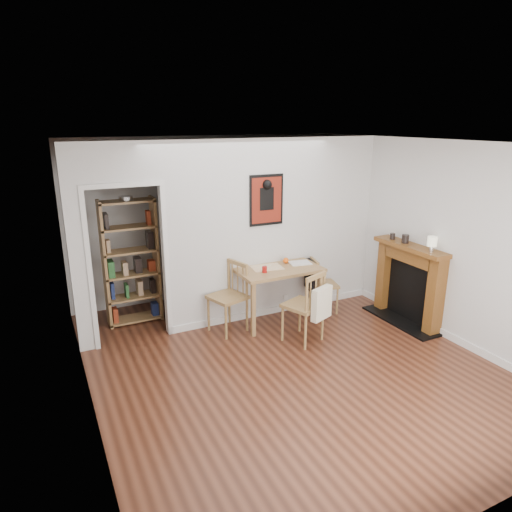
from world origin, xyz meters
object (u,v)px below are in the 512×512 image
dining_table (277,274)px  chair_front (304,306)px  mantel_lamp (432,242)px  ceramic_jar_b (393,236)px  red_glass (265,269)px  chair_right (323,284)px  orange_fruit (286,260)px  chair_left (227,298)px  ceramic_jar_a (405,239)px  notebook (300,263)px  bookshelf (131,263)px  fireplace (409,281)px

dining_table → chair_front: chair_front is taller
dining_table → mantel_lamp: 2.13m
dining_table → ceramic_jar_b: 1.77m
dining_table → red_glass: size_ratio=13.69×
chair_right → orange_fruit: orange_fruit is taller
chair_left → chair_front: chair_left is taller
chair_left → mantel_lamp: bearing=-26.6°
chair_left → orange_fruit: (0.98, 0.12, 0.37)m
chair_left → ceramic_jar_b: bearing=-11.9°
chair_front → ceramic_jar_b: size_ratio=10.66×
dining_table → chair_right: (0.79, -0.01, -0.28)m
ceramic_jar_a → chair_right: bearing=139.7°
notebook → ceramic_jar_a: ceramic_jar_a is taller
chair_left → mantel_lamp: size_ratio=4.87×
dining_table → chair_left: bearing=-179.7°
chair_front → red_glass: size_ratio=11.16×
mantel_lamp → dining_table: bearing=143.5°
bookshelf → fireplace: bearing=-26.1°
orange_fruit → chair_front: bearing=-103.3°
notebook → ceramic_jar_a: size_ratio=2.54×
bookshelf → orange_fruit: bearing=-20.7°
fireplace → chair_right: bearing=137.5°
dining_table → chair_left: chair_left is taller
dining_table → mantel_lamp: size_ratio=5.96×
chair_left → orange_fruit: chair_left is taller
dining_table → ceramic_jar_a: size_ratio=9.92×
chair_front → orange_fruit: size_ratio=11.89×
bookshelf → ceramic_jar_b: size_ratio=19.70×
red_glass → chair_front: bearing=-65.3°
chair_front → notebook: size_ratio=3.19×
dining_table → chair_right: bearing=-0.8°
chair_front → orange_fruit: bearing=76.7°
fireplace → ceramic_jar_b: bearing=101.6°
bookshelf → mantel_lamp: 4.13m
bookshelf → red_glass: bookshelf is taller
chair_right → bookshelf: 2.84m
chair_left → fireplace: (2.48, -0.85, 0.13)m
red_glass → ceramic_jar_b: 1.97m
chair_front → chair_right: bearing=42.5°
fireplace → mantel_lamp: 0.77m
chair_right → ceramic_jar_a: ceramic_jar_a is taller
chair_left → ceramic_jar_a: (2.43, -0.74, 0.73)m
mantel_lamp → ceramic_jar_a: 0.48m
chair_front → ceramic_jar_a: bearing=-0.7°
chair_right → dining_table: bearing=179.2°
red_glass → orange_fruit: (0.47, 0.24, -0.00)m
mantel_lamp → chair_right: bearing=125.6°
fireplace → ceramic_jar_a: ceramic_jar_a is taller
chair_left → notebook: size_ratio=3.19×
mantel_lamp → ceramic_jar_a: (-0.00, 0.48, -0.06)m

